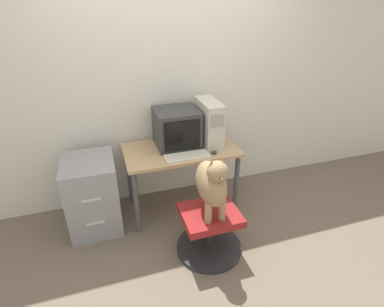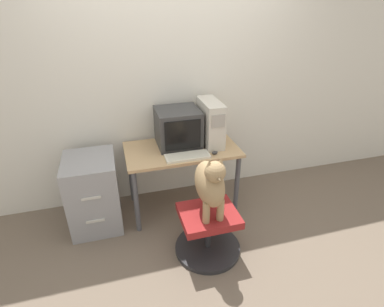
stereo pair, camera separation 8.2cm
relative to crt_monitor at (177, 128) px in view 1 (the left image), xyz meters
name	(u,v)px [view 1 (the left image)]	position (x,y,z in m)	size (l,w,h in m)	color
ground_plane	(190,223)	(0.01, -0.41, -0.91)	(12.00, 12.00, 0.00)	#6B5B4C
wall_back	(170,82)	(0.01, 0.28, 0.39)	(8.00, 0.05, 2.60)	silver
desk	(181,157)	(0.01, -0.10, -0.29)	(1.14, 0.63, 0.72)	tan
crt_monitor	(177,128)	(0.00, 0.00, 0.00)	(0.43, 0.41, 0.38)	#383838
pc_tower	(209,122)	(0.33, -0.05, 0.04)	(0.18, 0.45, 0.45)	beige
keyboard	(187,156)	(0.02, -0.30, -0.18)	(0.43, 0.16, 0.03)	beige
computer_mouse	(214,152)	(0.29, -0.31, -0.17)	(0.06, 0.04, 0.04)	#333333
office_chair	(209,231)	(0.07, -0.80, -0.70)	(0.60, 0.60, 0.43)	#262628
dog	(212,183)	(0.07, -0.81, -0.17)	(0.22, 0.46, 0.58)	#9E7F56
filing_cabinet	(93,194)	(-0.90, -0.13, -0.54)	(0.48, 0.56, 0.74)	gray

